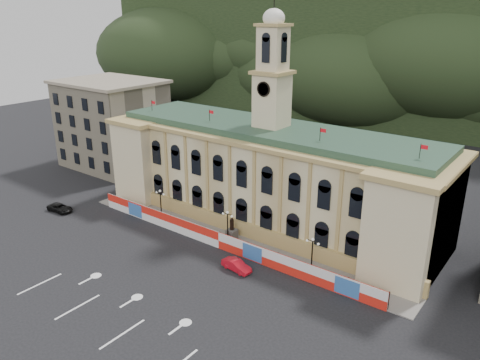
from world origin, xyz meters
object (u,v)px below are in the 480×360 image
Objects in this scene: statue at (232,233)px; lamp_center at (228,224)px; red_sedan at (236,265)px; black_suv at (60,208)px.

lamp_center is at bearing -90.00° from statue.
lamp_center reaches higher than statue.
statue is 8.57m from red_sedan.
statue reaches higher than red_sedan.
red_sedan reaches higher than black_suv.
red_sedan is 35.89m from black_suv.
black_suv is at bearing -164.30° from lamp_center.
statue is at bearing -78.57° from black_suv.
lamp_center is at bearing 53.59° from red_sedan.
red_sedan is (5.76, -6.33, -0.46)m from statue.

